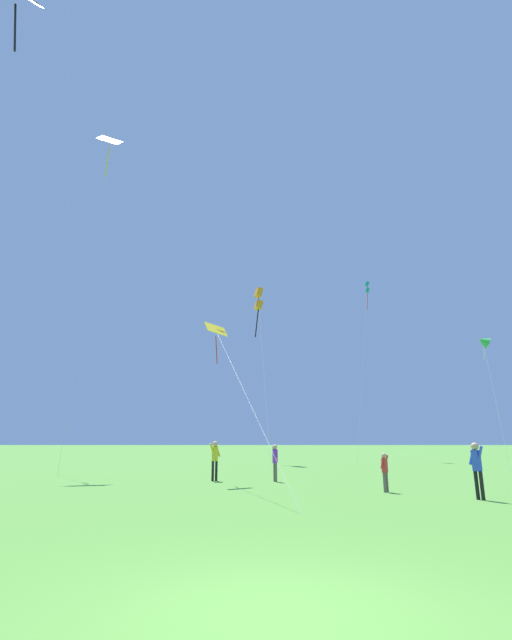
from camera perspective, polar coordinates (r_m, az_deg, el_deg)
The scene contains 11 objects.
ground_plane at distance 5.49m, azimuth 3.04°, elevation -33.01°, with size 400.00×400.00×0.00m, color #4C8433.
kite_teal_box at distance 50.04m, azimuth 13.68°, elevation 3.71°, with size 4.07×8.33×18.17m.
kite_black_large at distance 28.96m, azimuth -27.99°, elevation 31.34°, with size 2.39×12.48×23.76m.
kite_orange_box at distance 41.35m, azimuth 0.29°, elevation 2.48°, with size 1.13×10.90×15.18m.
kite_yellow_diamond at distance 21.36m, azimuth -4.77°, elevation -2.10°, with size 3.59×9.90×7.24m.
kite_purple_streamer at distance 38.72m, azimuth -18.00°, elevation 19.13°, with size 1.86×6.09×24.90m.
kite_green_small at distance 36.12m, azimuth 26.44°, elevation -2.40°, with size 2.33×5.12×9.06m.
person_with_spool at distance 21.02m, azimuth 2.37°, elevation -16.94°, with size 0.24×0.50×1.56m.
person_foreground_watcher at distance 21.41m, azimuth -5.18°, elevation -16.63°, with size 0.51×0.36×1.70m.
person_in_blue_jacket at distance 16.13m, azimuth 25.80°, elevation -15.96°, with size 0.34×0.50×1.67m.
person_child_small at distance 17.37m, azimuth 15.73°, elevation -17.37°, with size 0.38×0.29×1.31m.
Camera 1 is at (-0.25, -5.21, 1.71)m, focal length 25.67 mm.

